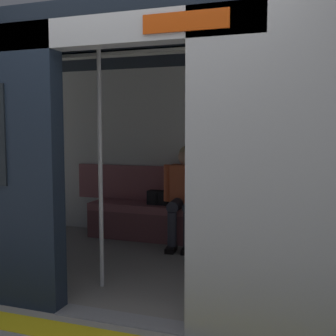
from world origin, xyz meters
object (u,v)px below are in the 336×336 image
grab_pole_door (100,166)px  grab_pole_far (201,169)px  handbag (159,197)px  train_car (166,116)px  bench_seat (199,216)px  person_seated (186,189)px  book (221,207)px

grab_pole_door → grab_pole_far: bearing=-179.0°
grab_pole_door → handbag: bearing=-86.8°
train_car → grab_pole_far: 0.90m
grab_pole_far → bench_seat: bearing=-74.6°
person_seated → grab_pole_far: (-0.59, 1.53, 0.39)m
book → grab_pole_far: (-0.20, 1.66, 0.60)m
bench_seat → grab_pole_door: 1.81m
book → grab_pole_door: bearing=46.5°
grab_pole_door → grab_pole_far: same height
grab_pole_door → person_seated: bearing=-100.4°
bench_seat → train_car: bearing=86.0°
bench_seat → book: (-0.24, -0.07, 0.12)m
bench_seat → handbag: (0.53, -0.05, 0.19)m
book → grab_pole_far: grab_pole_far is taller
bench_seat → grab_pole_far: grab_pole_far is taller
book → bench_seat: bearing=-4.4°
person_seated → train_car: bearing=95.3°
book → grab_pole_far: size_ratio=0.10×
train_car → handbag: (0.46, -1.02, -0.96)m
train_car → grab_pole_far: (-0.51, 0.61, -0.43)m
train_car → bench_seat: train_car is taller
handbag → grab_pole_far: bearing=120.7°
train_car → book: size_ratio=29.09×
train_car → bench_seat: 1.51m
train_car → grab_pole_door: (0.37, 0.63, -0.43)m
grab_pole_far → grab_pole_door: bearing=1.0°
train_car → grab_pole_door: train_car is taller
bench_seat → grab_pole_far: (-0.44, 1.59, 0.72)m
handbag → grab_pole_far: (-0.97, 1.63, 0.53)m
train_car → grab_pole_far: bearing=129.6°
grab_pole_door → book: bearing=-112.1°
train_car → book: bearing=-106.5°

